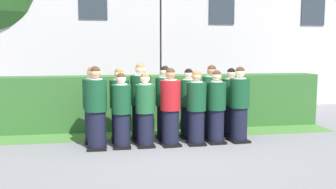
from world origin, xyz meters
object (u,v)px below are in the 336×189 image
(student_rear_row_4, at_px, (188,105))
(student_front_row_6, at_px, (239,106))
(student_front_row_2, at_px, (145,112))
(student_rear_row_0, at_px, (93,107))
(student_rear_row_5, at_px, (211,103))
(student_rear_row_3, at_px, (165,104))
(student_front_row_0, at_px, (96,110))
(student_in_red_blazer, at_px, (170,109))
(student_rear_row_2, at_px, (141,104))
(student_front_row_1, at_px, (122,112))
(student_rear_row_6, at_px, (231,104))
(student_front_row_5, at_px, (216,108))
(student_rear_row_1, at_px, (120,106))
(student_front_row_4, at_px, (196,109))

(student_rear_row_4, bearing_deg, student_front_row_6, -28.89)
(student_front_row_2, relative_size, student_rear_row_0, 0.94)
(student_rear_row_5, bearing_deg, student_rear_row_3, -179.46)
(student_rear_row_0, relative_size, student_rear_row_3, 1.00)
(student_front_row_2, bearing_deg, student_rear_row_3, 49.27)
(student_front_row_6, distance_m, student_rear_row_5, 0.72)
(student_front_row_0, xyz_separation_m, student_in_red_blazer, (1.53, 0.02, -0.02))
(student_rear_row_0, xyz_separation_m, student_rear_row_2, (1.04, 0.05, 0.04))
(student_front_row_1, bearing_deg, student_front_row_6, 1.60)
(student_front_row_6, bearing_deg, student_rear_row_4, 151.11)
(student_front_row_6, xyz_separation_m, student_rear_row_6, (-0.01, 0.55, -0.03))
(student_in_red_blazer, bearing_deg, student_rear_row_0, 161.69)
(student_front_row_2, relative_size, student_front_row_5, 0.98)
(student_rear_row_2, bearing_deg, student_rear_row_0, -177.19)
(student_front_row_1, height_order, student_front_row_2, student_front_row_1)
(student_in_red_blazer, height_order, student_rear_row_3, student_rear_row_3)
(student_rear_row_5, height_order, student_rear_row_6, student_rear_row_5)
(student_rear_row_0, bearing_deg, student_rear_row_4, 2.62)
(student_front_row_5, xyz_separation_m, student_rear_row_6, (0.52, 0.57, 0.01))
(student_rear_row_0, xyz_separation_m, student_rear_row_1, (0.57, 0.04, -0.02))
(student_front_row_0, xyz_separation_m, student_rear_row_3, (1.52, 0.62, -0.01))
(student_in_red_blazer, relative_size, student_rear_row_2, 0.95)
(student_front_row_1, relative_size, student_rear_row_2, 0.90)
(student_in_red_blazer, bearing_deg, student_front_row_4, -0.24)
(student_front_row_5, bearing_deg, student_rear_row_2, 161.52)
(student_in_red_blazer, xyz_separation_m, student_rear_row_0, (-1.61, 0.53, 0.00))
(student_front_row_0, distance_m, student_front_row_5, 2.55)
(student_front_row_1, xyz_separation_m, student_front_row_6, (2.57, 0.07, 0.05))
(student_front_row_6, bearing_deg, student_rear_row_6, 90.79)
(student_in_red_blazer, relative_size, student_rear_row_4, 1.03)
(student_front_row_5, relative_size, student_rear_row_3, 0.95)
(student_rear_row_1, xyz_separation_m, student_rear_row_5, (2.11, 0.04, 0.02))
(student_rear_row_6, bearing_deg, student_front_row_5, -132.75)
(student_front_row_0, distance_m, student_rear_row_3, 1.64)
(student_front_row_5, distance_m, student_rear_row_4, 0.75)
(student_front_row_6, xyz_separation_m, student_rear_row_2, (-2.12, 0.51, 0.04))
(student_front_row_4, height_order, student_rear_row_1, student_rear_row_1)
(student_in_red_blazer, relative_size, student_rear_row_5, 0.99)
(student_front_row_2, height_order, student_rear_row_3, student_rear_row_3)
(student_front_row_1, bearing_deg, student_front_row_5, 1.49)
(student_in_red_blazer, distance_m, student_rear_row_5, 1.24)
(student_rear_row_4, bearing_deg, student_rear_row_2, -177.55)
(student_front_row_4, xyz_separation_m, student_front_row_5, (0.46, 0.06, -0.00))
(student_rear_row_2, distance_m, student_rear_row_4, 1.11)
(student_in_red_blazer, xyz_separation_m, student_rear_row_4, (0.53, 0.63, -0.03))
(student_front_row_5, xyz_separation_m, student_rear_row_5, (0.05, 0.56, 0.04))
(student_front_row_1, distance_m, student_in_red_blazer, 1.02)
(student_front_row_2, xyz_separation_m, student_rear_row_2, (-0.04, 0.58, 0.09))
(student_front_row_1, distance_m, student_rear_row_3, 1.18)
(student_front_row_2, height_order, student_rear_row_1, student_rear_row_1)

